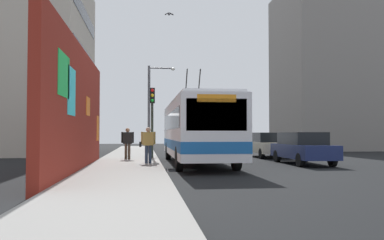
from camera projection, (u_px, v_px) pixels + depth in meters
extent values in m
plane|color=black|center=(160.00, 163.00, 20.53)|extent=(80.00, 80.00, 0.00)
cube|color=gray|center=(128.00, 162.00, 20.34)|extent=(48.00, 3.20, 0.15)
cube|color=maroon|center=(78.00, 110.00, 15.55)|extent=(12.60, 0.30, 4.88)
cube|color=green|center=(64.00, 75.00, 12.00)|extent=(1.68, 0.02, 1.31)
cube|color=orange|center=(98.00, 128.00, 20.89)|extent=(0.82, 0.02, 1.29)
cube|color=#33D8E5|center=(72.00, 91.00, 13.30)|extent=(1.40, 0.02, 1.59)
cube|color=orange|center=(88.00, 106.00, 17.23)|extent=(1.11, 0.02, 0.79)
cube|color=#B2A899|center=(36.00, 63.00, 31.30)|extent=(12.94, 7.46, 14.04)
cube|color=black|center=(85.00, 97.00, 31.66)|extent=(11.00, 0.04, 1.10)
cube|color=black|center=(85.00, 57.00, 31.77)|extent=(11.00, 0.04, 1.10)
cube|color=black|center=(85.00, 17.00, 31.88)|extent=(11.00, 0.04, 1.10)
cube|color=gray|center=(331.00, 70.00, 38.47)|extent=(8.96, 9.44, 15.28)
cube|color=black|center=(378.00, 104.00, 38.93)|extent=(7.62, 0.04, 1.10)
cube|color=black|center=(377.00, 71.00, 39.04)|extent=(7.62, 0.04, 1.10)
cube|color=black|center=(377.00, 38.00, 39.14)|extent=(7.62, 0.04, 1.10)
cube|color=silver|center=(196.00, 129.00, 20.03)|extent=(11.29, 2.61, 2.59)
cube|color=silver|center=(196.00, 102.00, 20.08)|extent=(10.84, 2.40, 0.12)
cube|color=#1959A5|center=(196.00, 144.00, 20.01)|extent=(11.31, 2.63, 0.44)
cube|color=black|center=(217.00, 115.00, 14.47)|extent=(0.04, 2.22, 1.17)
cube|color=black|center=(196.00, 121.00, 20.05)|extent=(10.39, 2.64, 0.83)
cube|color=orange|center=(217.00, 98.00, 14.50)|extent=(0.06, 1.43, 0.28)
cylinder|color=black|center=(199.00, 89.00, 21.83)|extent=(1.43, 0.06, 2.00)
cylinder|color=black|center=(186.00, 89.00, 21.75)|extent=(1.43, 0.06, 2.00)
cylinder|color=black|center=(236.00, 158.00, 16.55)|extent=(1.00, 0.28, 1.00)
cylinder|color=black|center=(179.00, 159.00, 16.27)|extent=(1.00, 0.28, 1.00)
cylinder|color=black|center=(208.00, 151.00, 23.72)|extent=(1.00, 0.28, 1.00)
cylinder|color=black|center=(168.00, 151.00, 23.44)|extent=(1.00, 0.28, 1.00)
cube|color=navy|center=(303.00, 151.00, 19.84)|extent=(4.81, 1.73, 0.66)
cube|color=black|center=(302.00, 138.00, 19.96)|extent=(2.89, 1.56, 0.60)
cylinder|color=black|center=(332.00, 160.00, 18.35)|extent=(0.64, 0.22, 0.64)
cylinder|color=black|center=(300.00, 160.00, 18.17)|extent=(0.64, 0.22, 0.64)
cylinder|color=black|center=(305.00, 156.00, 21.50)|extent=(0.64, 0.22, 0.64)
cylinder|color=black|center=(277.00, 156.00, 21.32)|extent=(0.64, 0.22, 0.64)
cube|color=#C6B793|center=(267.00, 147.00, 25.54)|extent=(4.69, 1.85, 0.66)
cube|color=black|center=(267.00, 137.00, 25.66)|extent=(2.81, 1.67, 0.60)
cylinder|color=black|center=(288.00, 153.00, 24.09)|extent=(0.64, 0.22, 0.64)
cylinder|color=black|center=(262.00, 154.00, 23.90)|extent=(0.64, 0.22, 0.64)
cylinder|color=black|center=(272.00, 151.00, 27.16)|extent=(0.64, 0.22, 0.64)
cylinder|color=black|center=(248.00, 151.00, 26.97)|extent=(0.64, 0.22, 0.64)
cylinder|color=#3F3326|center=(129.00, 151.00, 21.37)|extent=(0.14, 0.14, 0.82)
cylinder|color=#3F3326|center=(126.00, 152.00, 21.35)|extent=(0.14, 0.14, 0.82)
cube|color=black|center=(128.00, 138.00, 21.39)|extent=(0.22, 0.48, 0.62)
cylinder|color=black|center=(133.00, 137.00, 21.42)|extent=(0.09, 0.09, 0.59)
cylinder|color=black|center=(122.00, 137.00, 21.36)|extent=(0.09, 0.09, 0.59)
sphere|color=#936B4C|center=(128.00, 130.00, 21.40)|extent=(0.22, 0.22, 0.22)
cylinder|color=#2D3F59|center=(150.00, 154.00, 18.49)|extent=(0.14, 0.14, 0.82)
cylinder|color=#2D3F59|center=(146.00, 154.00, 18.47)|extent=(0.14, 0.14, 0.82)
cube|color=gold|center=(148.00, 139.00, 18.50)|extent=(0.22, 0.48, 0.62)
cylinder|color=gold|center=(155.00, 138.00, 18.54)|extent=(0.09, 0.09, 0.58)
cylinder|color=gold|center=(142.00, 138.00, 18.47)|extent=(0.09, 0.09, 0.58)
sphere|color=tan|center=(148.00, 130.00, 18.52)|extent=(0.22, 0.22, 0.22)
cube|color=black|center=(140.00, 144.00, 18.45)|extent=(0.14, 0.10, 0.24)
cylinder|color=#2D382D|center=(152.00, 123.00, 22.28)|extent=(0.14, 0.14, 3.91)
cube|color=black|center=(152.00, 96.00, 22.12)|extent=(0.20, 0.28, 0.84)
sphere|color=red|center=(152.00, 90.00, 22.02)|extent=(0.18, 0.18, 0.18)
sphere|color=yellow|center=(152.00, 95.00, 22.01)|extent=(0.18, 0.18, 0.18)
sphere|color=green|center=(152.00, 100.00, 22.00)|extent=(0.18, 0.18, 0.18)
cylinder|color=#4C4C51|center=(149.00, 109.00, 28.45)|extent=(0.18, 0.18, 6.19)
cylinder|color=#4C4C51|center=(161.00, 68.00, 28.65)|extent=(0.10, 1.70, 0.10)
ellipsoid|color=silver|center=(173.00, 69.00, 28.75)|extent=(0.44, 0.28, 0.20)
ellipsoid|color=#47474C|center=(169.00, 14.00, 24.93)|extent=(0.32, 0.14, 0.12)
cube|color=#47474C|center=(171.00, 14.00, 24.95)|extent=(0.20, 0.26, 0.13)
cube|color=#47474C|center=(167.00, 14.00, 24.92)|extent=(0.20, 0.26, 0.13)
cylinder|color=black|center=(178.00, 170.00, 16.65)|extent=(1.59, 1.59, 0.00)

